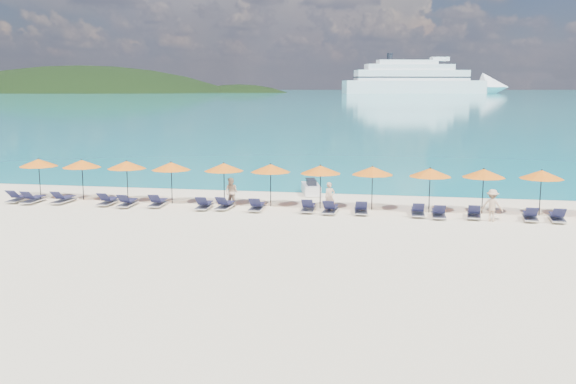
# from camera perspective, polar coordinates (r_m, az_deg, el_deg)

# --- Properties ---
(ground) EXTENTS (1400.00, 1400.00, 0.00)m
(ground) POSITION_cam_1_polar(r_m,az_deg,el_deg) (28.13, -1.12, -3.40)
(ground) COLOR beige
(sea) EXTENTS (1600.00, 1300.00, 0.01)m
(sea) POSITION_cam_1_polar(r_m,az_deg,el_deg) (686.91, 10.16, 8.75)
(sea) COLOR #1FA9B2
(sea) RESTS_ON ground
(headland_main) EXTENTS (374.00, 242.00, 126.50)m
(headland_main) POSITION_cam_1_polar(r_m,az_deg,el_deg) (645.48, -17.85, 5.03)
(headland_main) COLOR black
(headland_main) RESTS_ON ground
(headland_small) EXTENTS (162.00, 126.00, 85.50)m
(headland_small) POSITION_cam_1_polar(r_m,az_deg,el_deg) (608.52, -4.35, 5.50)
(headland_small) COLOR black
(headland_small) RESTS_ON ground
(cruise_ship) EXTENTS (139.16, 60.71, 38.60)m
(cruise_ship) POSITION_cam_1_polar(r_m,az_deg,el_deg) (544.69, 12.40, 9.60)
(cruise_ship) COLOR white
(cruise_ship) RESTS_ON ground
(jetski) EXTENTS (1.50, 2.58, 0.86)m
(jetski) POSITION_cam_1_polar(r_m,az_deg,el_deg) (37.32, 2.06, 0.34)
(jetski) COLOR silver
(jetski) RESTS_ON ground
(beachgoer_a) EXTENTS (0.65, 0.58, 1.50)m
(beachgoer_a) POSITION_cam_1_polar(r_m,az_deg,el_deg) (32.05, 3.73, -0.46)
(beachgoer_a) COLOR tan
(beachgoer_a) RESTS_ON ground
(beachgoer_b) EXTENTS (0.82, 0.60, 1.52)m
(beachgoer_b) POSITION_cam_1_polar(r_m,az_deg,el_deg) (33.51, -5.05, -0.03)
(beachgoer_b) COLOR tan
(beachgoer_b) RESTS_ON ground
(beachgoer_c) EXTENTS (1.07, 0.73, 1.52)m
(beachgoer_c) POSITION_cam_1_polar(r_m,az_deg,el_deg) (31.20, 17.70, -1.15)
(beachgoer_c) COLOR tan
(beachgoer_c) RESTS_ON ground
(umbrella_0) EXTENTS (2.10, 2.10, 2.28)m
(umbrella_0) POSITION_cam_1_polar(r_m,az_deg,el_deg) (38.27, -21.29, 2.44)
(umbrella_0) COLOR black
(umbrella_0) RESTS_ON ground
(umbrella_1) EXTENTS (2.10, 2.10, 2.28)m
(umbrella_1) POSITION_cam_1_polar(r_m,az_deg,el_deg) (36.94, -17.86, 2.40)
(umbrella_1) COLOR black
(umbrella_1) RESTS_ON ground
(umbrella_2) EXTENTS (2.10, 2.10, 2.28)m
(umbrella_2) POSITION_cam_1_polar(r_m,az_deg,el_deg) (35.76, -14.16, 2.35)
(umbrella_2) COLOR black
(umbrella_2) RESTS_ON ground
(umbrella_3) EXTENTS (2.10, 2.10, 2.28)m
(umbrella_3) POSITION_cam_1_polar(r_m,az_deg,el_deg) (34.68, -10.35, 2.27)
(umbrella_3) COLOR black
(umbrella_3) RESTS_ON ground
(umbrella_4) EXTENTS (2.10, 2.10, 2.28)m
(umbrella_4) POSITION_cam_1_polar(r_m,az_deg,el_deg) (33.88, -5.72, 2.22)
(umbrella_4) COLOR black
(umbrella_4) RESTS_ON ground
(umbrella_5) EXTENTS (2.10, 2.10, 2.28)m
(umbrella_5) POSITION_cam_1_polar(r_m,az_deg,el_deg) (33.28, -1.56, 2.13)
(umbrella_5) COLOR black
(umbrella_5) RESTS_ON ground
(umbrella_6) EXTENTS (2.10, 2.10, 2.28)m
(umbrella_6) POSITION_cam_1_polar(r_m,az_deg,el_deg) (32.74, 2.90, 2.00)
(umbrella_6) COLOR black
(umbrella_6) RESTS_ON ground
(umbrella_7) EXTENTS (2.10, 2.10, 2.28)m
(umbrella_7) POSITION_cam_1_polar(r_m,az_deg,el_deg) (32.55, 7.52, 1.89)
(umbrella_7) COLOR black
(umbrella_7) RESTS_ON ground
(umbrella_8) EXTENTS (2.10, 2.10, 2.28)m
(umbrella_8) POSITION_cam_1_polar(r_m,az_deg,el_deg) (32.38, 12.53, 1.70)
(umbrella_8) COLOR black
(umbrella_8) RESTS_ON ground
(umbrella_9) EXTENTS (2.10, 2.10, 2.28)m
(umbrella_9) POSITION_cam_1_polar(r_m,az_deg,el_deg) (32.77, 17.00, 1.61)
(umbrella_9) COLOR black
(umbrella_9) RESTS_ON ground
(umbrella_10) EXTENTS (2.10, 2.10, 2.28)m
(umbrella_10) POSITION_cam_1_polar(r_m,az_deg,el_deg) (33.23, 21.62, 1.46)
(umbrella_10) COLOR black
(umbrella_10) RESTS_ON ground
(lounger_0) EXTENTS (0.62, 1.70, 0.66)m
(lounger_0) POSITION_cam_1_polar(r_m,az_deg,el_deg) (37.75, -22.82, -0.48)
(lounger_0) COLOR silver
(lounger_0) RESTS_ON ground
(lounger_1) EXTENTS (0.64, 1.71, 0.66)m
(lounger_1) POSITION_cam_1_polar(r_m,az_deg,el_deg) (37.07, -21.72, -0.58)
(lounger_1) COLOR silver
(lounger_1) RESTS_ON ground
(lounger_2) EXTENTS (0.71, 1.73, 0.66)m
(lounger_2) POSITION_cam_1_polar(r_m,az_deg,el_deg) (36.46, -19.35, -0.59)
(lounger_2) COLOR silver
(lounger_2) RESTS_ON ground
(lounger_3) EXTENTS (0.65, 1.71, 0.66)m
(lounger_3) POSITION_cam_1_polar(r_m,az_deg,el_deg) (35.21, -15.67, -0.75)
(lounger_3) COLOR silver
(lounger_3) RESTS_ON ground
(lounger_4) EXTENTS (0.70, 1.73, 0.66)m
(lounger_4) POSITION_cam_1_polar(r_m,az_deg,el_deg) (34.47, -14.08, -0.90)
(lounger_4) COLOR silver
(lounger_4) RESTS_ON ground
(lounger_5) EXTENTS (0.73, 1.74, 0.66)m
(lounger_5) POSITION_cam_1_polar(r_m,az_deg,el_deg) (34.16, -11.49, -0.89)
(lounger_5) COLOR silver
(lounger_5) RESTS_ON ground
(lounger_6) EXTENTS (0.72, 1.73, 0.66)m
(lounger_6) POSITION_cam_1_polar(r_m,az_deg,el_deg) (33.05, -7.45, -1.12)
(lounger_6) COLOR silver
(lounger_6) RESTS_ON ground
(lounger_7) EXTENTS (0.70, 1.73, 0.66)m
(lounger_7) POSITION_cam_1_polar(r_m,az_deg,el_deg) (32.92, -5.62, -1.13)
(lounger_7) COLOR silver
(lounger_7) RESTS_ON ground
(lounger_8) EXTENTS (0.70, 1.73, 0.66)m
(lounger_8) POSITION_cam_1_polar(r_m,az_deg,el_deg) (32.42, -2.78, -1.26)
(lounger_8) COLOR silver
(lounger_8) RESTS_ON ground
(lounger_9) EXTENTS (0.69, 1.73, 0.66)m
(lounger_9) POSITION_cam_1_polar(r_m,az_deg,el_deg) (32.11, 1.83, -1.36)
(lounger_9) COLOR silver
(lounger_9) RESTS_ON ground
(lounger_10) EXTENTS (0.70, 1.73, 0.66)m
(lounger_10) POSITION_cam_1_polar(r_m,az_deg,el_deg) (31.78, 3.79, -1.49)
(lounger_10) COLOR silver
(lounger_10) RESTS_ON ground
(lounger_11) EXTENTS (0.78, 1.75, 0.66)m
(lounger_11) POSITION_cam_1_polar(r_m,az_deg,el_deg) (31.79, 6.50, -1.53)
(lounger_11) COLOR silver
(lounger_11) RESTS_ON ground
(lounger_12) EXTENTS (0.67, 1.72, 0.66)m
(lounger_12) POSITION_cam_1_polar(r_m,az_deg,el_deg) (31.70, 11.46, -1.69)
(lounger_12) COLOR silver
(lounger_12) RESTS_ON ground
(lounger_13) EXTENTS (0.65, 1.71, 0.66)m
(lounger_13) POSITION_cam_1_polar(r_m,az_deg,el_deg) (31.46, 13.24, -1.83)
(lounger_13) COLOR silver
(lounger_13) RESTS_ON ground
(lounger_14) EXTENTS (0.78, 1.75, 0.66)m
(lounger_14) POSITION_cam_1_polar(r_m,az_deg,el_deg) (31.84, 16.21, -1.83)
(lounger_14) COLOR silver
(lounger_14) RESTS_ON ground
(lounger_15) EXTENTS (0.75, 1.74, 0.66)m
(lounger_15) POSITION_cam_1_polar(r_m,az_deg,el_deg) (32.09, 20.73, -1.98)
(lounger_15) COLOR silver
(lounger_15) RESTS_ON ground
(lounger_16) EXTENTS (0.75, 1.74, 0.66)m
(lounger_16) POSITION_cam_1_polar(r_m,az_deg,el_deg) (32.31, 22.81, -2.03)
(lounger_16) COLOR silver
(lounger_16) RESTS_ON ground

